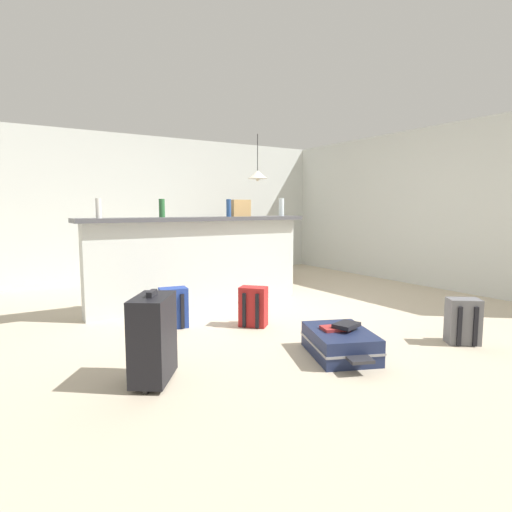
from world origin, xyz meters
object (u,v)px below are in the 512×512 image
(bottle_green, at_px, (162,208))
(bottle_clear, at_px, (281,207))
(backpack_red, at_px, (254,307))
(suitcase_upright_black, at_px, (153,338))
(dining_chair_far_side, at_px, (239,247))
(bottle_blue, at_px, (229,208))
(pendant_lamp, at_px, (258,174))
(book_stack, at_px, (341,326))
(dining_chair_near_partition, at_px, (263,253))
(backpack_blue, at_px, (173,308))
(bottle_white, at_px, (98,208))
(suitcase_flat_navy, at_px, (340,343))
(grocery_bag, at_px, (239,208))
(backpack_grey, at_px, (463,322))
(dining_table, at_px, (252,242))

(bottle_green, bearing_deg, bottle_clear, -1.48)
(bottle_green, distance_m, backpack_red, 1.69)
(suitcase_upright_black, bearing_deg, dining_chair_far_side, 53.08)
(bottle_blue, xyz_separation_m, suitcase_upright_black, (-1.69, -1.97, -0.92))
(pendant_lamp, distance_m, book_stack, 4.29)
(dining_chair_far_side, bearing_deg, bottle_clear, -101.83)
(suitcase_upright_black, bearing_deg, dining_chair_near_partition, 45.98)
(bottle_clear, xyz_separation_m, dining_chair_near_partition, (0.28, 0.91, -0.74))
(backpack_blue, relative_size, backpack_red, 1.00)
(bottle_white, bearing_deg, suitcase_upright_black, -92.11)
(suitcase_flat_navy, bearing_deg, backpack_blue, 119.04)
(bottle_clear, distance_m, pendant_lamp, 1.54)
(pendant_lamp, bearing_deg, bottle_green, -149.11)
(grocery_bag, xyz_separation_m, pendant_lamp, (1.14, 1.34, 0.58))
(grocery_bag, height_order, backpack_red, grocery_bag)
(dining_chair_far_side, relative_size, backpack_grey, 2.21)
(dining_chair_near_partition, relative_size, backpack_red, 2.21)
(dining_table, distance_m, book_stack, 4.02)
(grocery_bag, relative_size, suitcase_flat_navy, 0.29)
(backpack_grey, bearing_deg, suitcase_flat_navy, 163.58)
(bottle_white, height_order, bottle_blue, bottle_blue)
(dining_chair_far_side, distance_m, backpack_red, 3.48)
(dining_table, distance_m, dining_chair_far_side, 0.53)
(bottle_clear, xyz_separation_m, backpack_grey, (0.13, -2.69, -1.06))
(bottle_white, xyz_separation_m, dining_table, (2.87, 1.54, -0.59))
(backpack_blue, height_order, backpack_red, same)
(pendant_lamp, relative_size, backpack_red, 1.89)
(grocery_bag, bearing_deg, backpack_blue, -147.74)
(backpack_blue, height_order, backpack_grey, same)
(pendant_lamp, bearing_deg, dining_chair_far_side, 96.33)
(backpack_red, bearing_deg, backpack_blue, 151.69)
(dining_chair_near_partition, bearing_deg, bottle_blue, -139.88)
(dining_chair_far_side, xyz_separation_m, book_stack, (-1.44, -4.25, -0.27))
(grocery_bag, height_order, backpack_blue, grocery_bag)
(bottle_white, distance_m, book_stack, 2.83)
(suitcase_flat_navy, xyz_separation_m, book_stack, (0.02, 0.01, 0.14))
(grocery_bag, relative_size, book_stack, 0.79)
(bottle_green, distance_m, dining_chair_near_partition, 2.31)
(dining_chair_far_side, bearing_deg, backpack_grey, -93.32)
(backpack_blue, bearing_deg, grocery_bag, 32.26)
(backpack_grey, height_order, book_stack, backpack_grey)
(bottle_white, height_order, dining_chair_far_side, bottle_white)
(bottle_green, bearing_deg, bottle_white, -167.21)
(dining_chair_near_partition, xyz_separation_m, book_stack, (-1.32, -3.24, -0.27))
(pendant_lamp, xyz_separation_m, backpack_red, (-1.65, -2.53, -1.62))
(dining_chair_far_side, xyz_separation_m, suitcase_flat_navy, (-1.46, -4.26, -0.41))
(suitcase_flat_navy, relative_size, backpack_red, 2.12)
(bottle_white, distance_m, suitcase_flat_navy, 2.88)
(backpack_red, bearing_deg, suitcase_upright_black, -147.64)
(pendant_lamp, bearing_deg, bottle_blue, -133.25)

